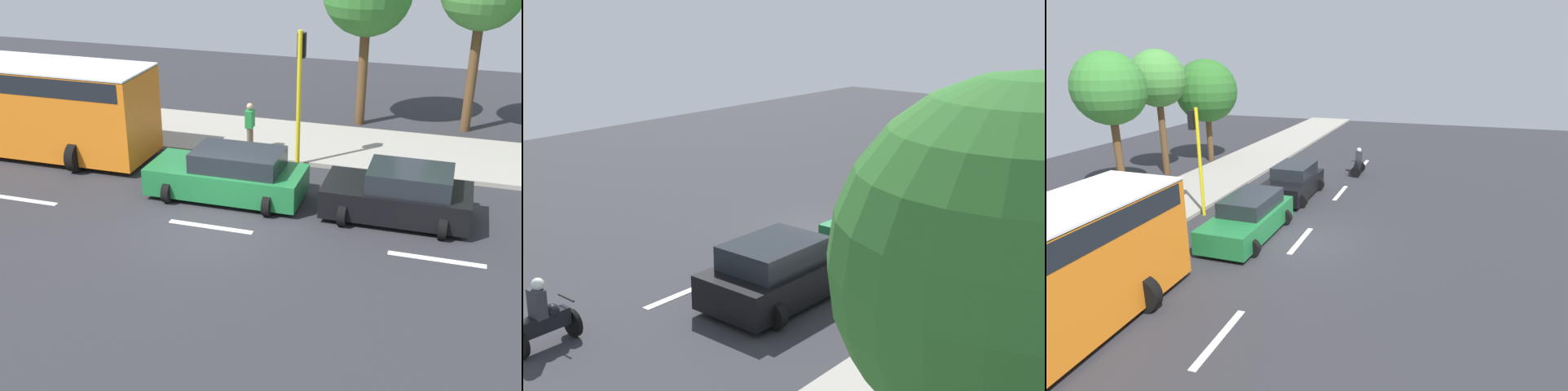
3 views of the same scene
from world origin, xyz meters
The scene contains 14 objects.
ground_plane centered at (0.00, 0.00, -0.05)m, with size 40.00×60.00×0.10m, color #2D2D33.
sidewalk centered at (7.00, 0.00, 0.07)m, with size 4.00×60.00×0.15m, color #9E998E.
lane_stripe_far_north centered at (0.00, -12.00, 0.01)m, with size 0.20×2.40×0.01m, color white.
lane_stripe_north centered at (0.00, -6.00, 0.01)m, with size 0.20×2.40×0.01m, color white.
lane_stripe_mid centered at (0.00, 0.00, 0.01)m, with size 0.20×2.40×0.01m, color white.
lane_stripe_south centered at (0.00, 6.00, 0.01)m, with size 0.20×2.40×0.01m, color white.
car_green centered at (1.98, 0.14, 0.71)m, with size 2.31×4.59×1.52m.
car_black centered at (2.04, -4.80, 0.71)m, with size 2.36×4.01×1.52m.
motorcycle centered at (-0.11, -9.65, 0.64)m, with size 0.60×1.30×1.53m.
pedestrian_near_signal centered at (5.48, 0.63, 1.06)m, with size 0.40×0.24×1.69m.
traffic_light_corner centered at (4.85, -1.23, 2.93)m, with size 0.49×0.24×4.50m.
street_tree_south centered at (9.88, -2.43, 4.98)m, with size 3.27×3.27×6.66m.
street_tree_north centered at (9.54, -10.08, 4.34)m, with size 3.76×3.76×6.24m.
street_tree_center centered at (10.24, -6.39, 5.20)m, with size 3.01×3.01×6.77m.
Camera 3 is at (-4.74, 13.65, 6.47)m, focal length 29.71 mm.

